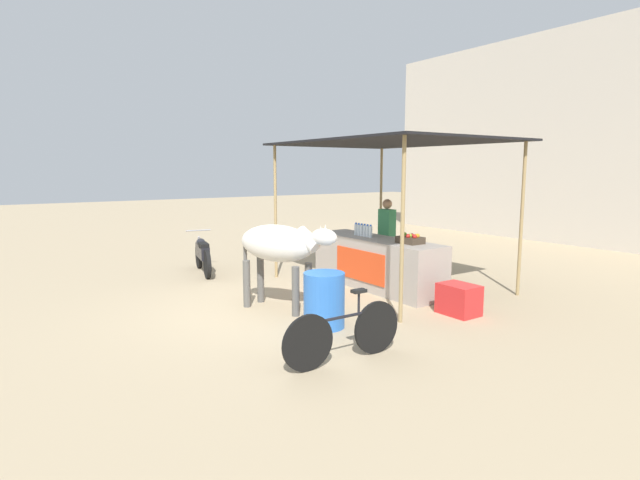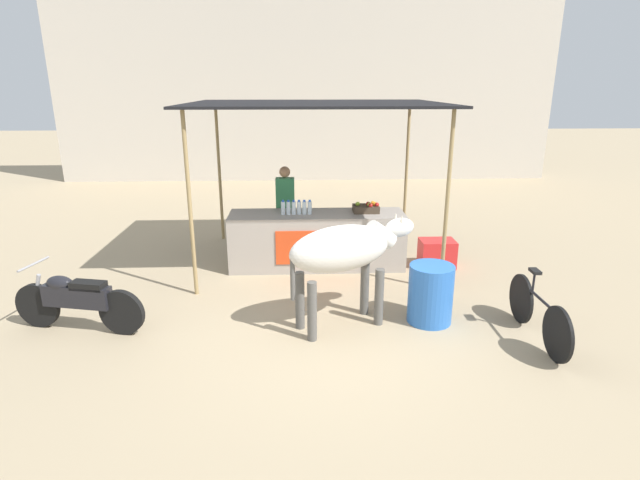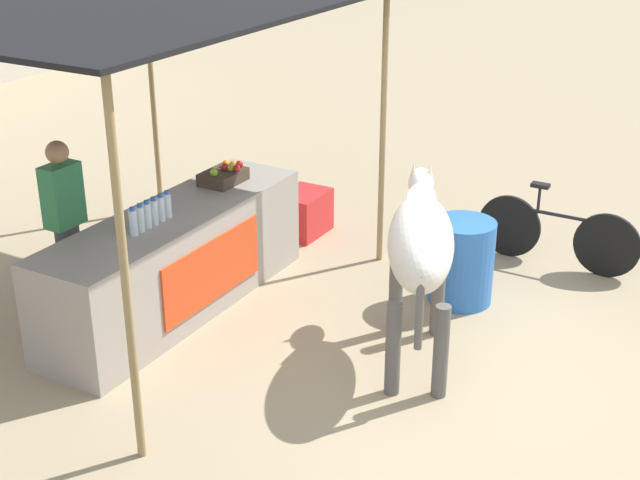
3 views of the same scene
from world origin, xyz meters
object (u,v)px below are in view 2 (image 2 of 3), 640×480
fruit_crate (366,208)px  bicycle_leaning (538,314)px  cow (345,251)px  motorcycle_parked (76,300)px  cooler_box (437,253)px  water_barrel (430,294)px  stall_counter (317,240)px  vendor_behind_counter (285,209)px

fruit_crate → bicycle_leaning: bearing=-57.4°
cow → motorcycle_parked: bearing=179.9°
fruit_crate → bicycle_leaning: (1.79, -2.80, -0.68)m
cooler_box → water_barrel: bearing=-107.6°
fruit_crate → cooler_box: size_ratio=0.73×
cow → bicycle_leaning: (2.37, -0.49, -0.68)m
water_barrel → fruit_crate: bearing=104.4°
cow → stall_counter: bearing=96.8°
vendor_behind_counter → cow: (0.83, -3.02, 0.18)m
stall_counter → fruit_crate: (0.86, 0.05, 0.55)m
stall_counter → bicycle_leaning: stall_counter is taller
bicycle_leaning → motorcycle_parked: bearing=175.1°
fruit_crate → water_barrel: (0.58, -2.25, -0.63)m
stall_counter → water_barrel: (1.43, -2.20, -0.08)m
fruit_crate → cooler_box: (1.24, -0.15, -0.79)m
fruit_crate → motorcycle_parked: fruit_crate is taller
vendor_behind_counter → water_barrel: vendor_behind_counter is taller
stall_counter → cooler_box: bearing=-2.6°
stall_counter → vendor_behind_counter: vendor_behind_counter is taller
water_barrel → cow: cow is taller
cooler_box → bicycle_leaning: bearing=-78.4°
motorcycle_parked → bicycle_leaning: (5.83, -0.50, -0.08)m
cooler_box → fruit_crate: bearing=173.3°
stall_counter → bicycle_leaning: bearing=-46.2°
stall_counter → fruit_crate: bearing=3.2°
vendor_behind_counter → bicycle_leaning: size_ratio=0.99×
vendor_behind_counter → motorcycle_parked: 4.01m
cooler_box → bicycle_leaning: size_ratio=0.36×
cooler_box → motorcycle_parked: 5.71m
stall_counter → vendor_behind_counter: (-0.56, 0.75, 0.37)m
bicycle_leaning → vendor_behind_counter: bearing=132.4°
fruit_crate → cow: size_ratio=0.24×
water_barrel → bicycle_leaning: 1.33m
vendor_behind_counter → water_barrel: 3.59m
fruit_crate → vendor_behind_counter: (-1.41, 0.70, -0.18)m
bicycle_leaning → water_barrel: bearing=155.6°
cow → motorcycle_parked: cow is taller
bicycle_leaning → fruit_crate: bearing=122.6°
water_barrel → motorcycle_parked: 4.62m
cooler_box → motorcycle_parked: size_ratio=0.34×
cooler_box → motorcycle_parked: (-5.28, -2.16, 0.19)m
cow → bicycle_leaning: size_ratio=1.09×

